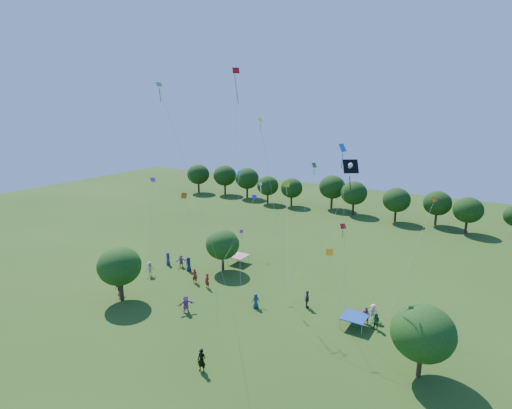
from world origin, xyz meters
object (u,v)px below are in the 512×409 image
object	(u,v)px
near_tree_west	(119,266)
man_in_black	(202,360)
tent_red_stripe	(238,256)
tent_blue	(355,317)
red_high_kite	(237,111)
pirate_kite	(349,169)
near_tree_north	(223,244)
near_tree_east	(423,333)

from	to	relation	value
near_tree_west	man_in_black	world-z (taller)	near_tree_west
tent_red_stripe	man_in_black	xyz separation A→B (m)	(9.78, -19.48, -0.09)
tent_blue	red_high_kite	world-z (taller)	red_high_kite
near_tree_west	red_high_kite	world-z (taller)	red_high_kite
pirate_kite	red_high_kite	distance (m)	15.02
near_tree_west	near_tree_north	distance (m)	12.69
man_in_black	pirate_kite	world-z (taller)	pirate_kite
pirate_kite	tent_blue	bearing A→B (deg)	49.74
tent_red_stripe	tent_blue	world-z (taller)	same
man_in_black	red_high_kite	size ratio (longest dim) A/B	0.08
man_in_black	near_tree_east	bearing A→B (deg)	16.71
near_tree_east	red_high_kite	xyz separation A→B (m)	(-21.03, 7.08, 15.59)
near_tree_west	near_tree_east	xyz separation A→B (m)	(28.84, 3.28, -0.15)
near_tree_west	tent_red_stripe	world-z (taller)	near_tree_west
near_tree_east	tent_red_stripe	distance (m)	26.79
near_tree_west	near_tree_east	size ratio (longest dim) A/B	1.01
pirate_kite	near_tree_north	bearing A→B (deg)	162.49
near_tree_north	pirate_kite	bearing A→B (deg)	-17.51
near_tree_north	near_tree_west	bearing A→B (deg)	-110.43
near_tree_west	near_tree_east	world-z (taller)	near_tree_west
pirate_kite	red_high_kite	bearing A→B (deg)	164.27
near_tree_north	red_high_kite	xyz separation A→B (m)	(3.38, -1.53, 15.88)
near_tree_east	pirate_kite	world-z (taller)	pirate_kite
near_tree_west	near_tree_east	distance (m)	29.03
near_tree_north	man_in_black	world-z (taller)	near_tree_north
tent_blue	tent_red_stripe	bearing A→B (deg)	157.94
near_tree_east	tent_blue	xyz separation A→B (m)	(-6.35, 4.26, -2.65)
near_tree_east	pirate_kite	xyz separation A→B (m)	(-7.25, 3.20, 11.08)
man_in_black	pirate_kite	bearing A→B (deg)	45.27
near_tree_north	tent_blue	distance (m)	18.73
near_tree_west	tent_blue	size ratio (longest dim) A/B	2.66
near_tree_west	man_in_black	distance (m)	15.57
near_tree_east	tent_red_stripe	xyz separation A→B (m)	(-24.08, 11.45, -2.65)
near_tree_west	pirate_kite	bearing A→B (deg)	16.69
near_tree_west	man_in_black	bearing A→B (deg)	-18.08
man_in_black	red_high_kite	xyz separation A→B (m)	(-6.73, 15.10, 18.33)
red_high_kite	near_tree_north	bearing A→B (deg)	155.60
tent_red_stripe	near_tree_west	bearing A→B (deg)	-107.92
near_tree_east	near_tree_west	bearing A→B (deg)	-173.52
near_tree_north	man_in_black	bearing A→B (deg)	-58.70
tent_red_stripe	pirate_kite	xyz separation A→B (m)	(16.83, -8.26, 13.72)
tent_red_stripe	red_high_kite	world-z (taller)	red_high_kite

